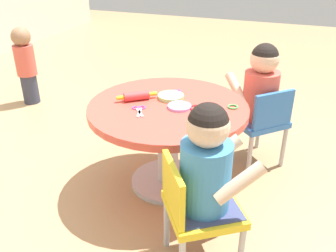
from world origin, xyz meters
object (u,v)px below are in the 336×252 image
toddler_standing (26,64)px  craft_table (168,125)px  child_chair_left (196,209)px  seated_child_left (207,163)px  rolling_pin (137,96)px  seated_child_right (261,85)px  craft_scissors (139,110)px  child_chair_right (261,121)px

toddler_standing → craft_table: bearing=-114.7°
child_chair_left → seated_child_left: (0.02, -0.03, 0.23)m
child_chair_left → toddler_standing: toddler_standing is taller
child_chair_left → toddler_standing: size_ratio=0.80×
child_chair_left → rolling_pin: size_ratio=2.77×
seated_child_right → craft_scissors: size_ratio=3.60×
rolling_pin → child_chair_right: bearing=-58.1°
seated_child_left → rolling_pin: seated_child_left is taller
craft_table → rolling_pin: rolling_pin is taller
toddler_standing → rolling_pin: size_ratio=3.47×
child_chair_left → seated_child_right: size_ratio=1.05×
seated_child_left → craft_scissors: size_ratio=3.60×
craft_scissors → rolling_pin: bearing=29.3°
seated_child_right → child_chair_left: bearing=173.3°
child_chair_right → toddler_standing: bearing=81.3°
seated_child_left → child_chair_right: (0.92, -0.11, -0.23)m
rolling_pin → craft_scissors: 0.14m
seated_child_right → craft_scissors: (-0.56, 0.56, -0.01)m
craft_table → craft_scissors: craft_scissors is taller
seated_child_left → seated_child_right: same height
craft_table → seated_child_left: 0.64m
craft_table → toddler_standing: size_ratio=1.31×
seated_child_right → toddler_standing: bearing=82.0°
child_chair_right → seated_child_left: bearing=173.2°
seated_child_left → rolling_pin: size_ratio=2.63×
child_chair_left → rolling_pin: (0.53, 0.51, 0.24)m
toddler_standing → seated_child_left: bearing=-122.5°
child_chair_left → craft_scissors: child_chair_left is taller
seated_child_right → rolling_pin: (-0.44, 0.62, 0.01)m
craft_scissors → toddler_standing: bearing=60.0°
seated_child_left → toddler_standing: (1.23, 1.93, -0.17)m
seated_child_left → child_chair_right: size_ratio=0.95×
seated_child_left → child_chair_right: bearing=-6.8°
toddler_standing → craft_scissors: (-0.84, -1.46, 0.16)m
craft_scissors → seated_child_left: bearing=-129.3°
seated_child_right → rolling_pin: bearing=124.9°
seated_child_right → seated_child_left: bearing=175.1°
child_chair_left → seated_child_right: bearing=-6.7°
seated_child_left → rolling_pin: (0.51, 0.54, 0.01)m
craft_table → child_chair_left: child_chair_left is taller
toddler_standing → craft_scissors: 1.69m
craft_table → seated_child_left: size_ratio=1.72×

